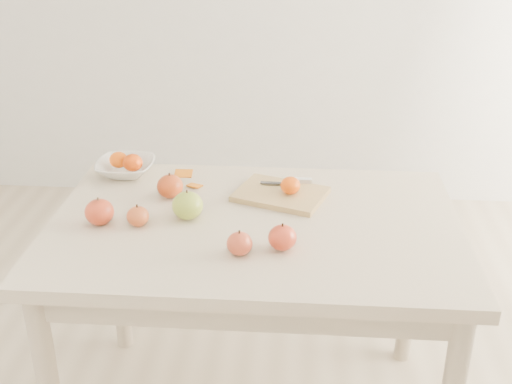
{
  "coord_description": "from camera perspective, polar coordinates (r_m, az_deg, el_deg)",
  "views": [
    {
      "loc": [
        0.13,
        -1.65,
        1.63
      ],
      "look_at": [
        0.0,
        0.05,
        0.82
      ],
      "focal_mm": 45.0,
      "sensor_mm": 36.0,
      "label": 1
    }
  ],
  "objects": [
    {
      "name": "apple_red_a",
      "position": [
        2.02,
        -7.65,
        0.5
      ],
      "size": [
        0.08,
        0.08,
        0.07
      ],
      "primitive_type": "ellipsoid",
      "color": "#900F02",
      "rests_on": "table"
    },
    {
      "name": "apple_red_c",
      "position": [
        1.7,
        -1.47,
        -4.6
      ],
      "size": [
        0.07,
        0.07,
        0.06
      ],
      "primitive_type": "ellipsoid",
      "color": "#A12D1E",
      "rests_on": "table"
    },
    {
      "name": "apple_red_e",
      "position": [
        1.72,
        2.36,
        -4.07
      ],
      "size": [
        0.08,
        0.08,
        0.07
      ],
      "primitive_type": "ellipsoid",
      "color": "maroon",
      "rests_on": "table"
    },
    {
      "name": "board_tangerine",
      "position": [
        1.99,
        3.07,
        0.59
      ],
      "size": [
        0.06,
        0.06,
        0.05
      ],
      "primitive_type": "ellipsoid",
      "color": "#C74907",
      "rests_on": "cutting_board"
    },
    {
      "name": "orange_peel_b",
      "position": [
        2.09,
        -5.47,
        0.51
      ],
      "size": [
        0.05,
        0.05,
        0.01
      ],
      "primitive_type": "cube",
      "rotation": [
        -0.14,
        0.0,
        -0.38
      ],
      "color": "orange",
      "rests_on": "table"
    },
    {
      "name": "apple_red_d",
      "position": [
        1.87,
        -10.46,
        -2.13
      ],
      "size": [
        0.07,
        0.07,
        0.06
      ],
      "primitive_type": "ellipsoid",
      "color": "maroon",
      "rests_on": "table"
    },
    {
      "name": "apple_green",
      "position": [
        1.88,
        -6.1,
        -1.2
      ],
      "size": [
        0.09,
        0.09,
        0.08
      ],
      "primitive_type": "ellipsoid",
      "color": "olive",
      "rests_on": "table"
    },
    {
      "name": "bowl_tangerine_far",
      "position": [
        2.18,
        -10.91,
        2.58
      ],
      "size": [
        0.07,
        0.07,
        0.06
      ],
      "primitive_type": "ellipsoid",
      "color": "#DB4407",
      "rests_on": "fruit_bowl"
    },
    {
      "name": "bowl_tangerine_near",
      "position": [
        2.22,
        -12.12,
        2.82
      ],
      "size": [
        0.06,
        0.06,
        0.05
      ],
      "primitive_type": "ellipsoid",
      "color": "#D95007",
      "rests_on": "fruit_bowl"
    },
    {
      "name": "cutting_board",
      "position": [
        2.02,
        2.2,
        -0.2
      ],
      "size": [
        0.32,
        0.27,
        0.02
      ],
      "primitive_type": "cube",
      "rotation": [
        0.0,
        0.0,
        -0.34
      ],
      "color": "tan",
      "rests_on": "table"
    },
    {
      "name": "apple_red_b",
      "position": [
        1.9,
        -13.75,
        -1.74
      ],
      "size": [
        0.08,
        0.08,
        0.08
      ],
      "primitive_type": "ellipsoid",
      "color": "maroon",
      "rests_on": "table"
    },
    {
      "name": "orange_peel_a",
      "position": [
        2.18,
        -6.46,
        1.54
      ],
      "size": [
        0.06,
        0.05,
        0.01
      ],
      "primitive_type": "cube",
      "rotation": [
        0.21,
        0.0,
        0.03
      ],
      "color": "orange",
      "rests_on": "table"
    },
    {
      "name": "fruit_bowl",
      "position": [
        2.22,
        -11.51,
        2.15
      ],
      "size": [
        0.19,
        0.19,
        0.05
      ],
      "primitive_type": "imported",
      "color": "white",
      "rests_on": "table"
    },
    {
      "name": "paring_knife",
      "position": [
        2.07,
        3.58,
        1.0
      ],
      "size": [
        0.17,
        0.05,
        0.01
      ],
      "color": "white",
      "rests_on": "cutting_board"
    },
    {
      "name": "table",
      "position": [
        1.92,
        -0.11,
        -5.19
      ],
      "size": [
        1.2,
        0.8,
        0.75
      ],
      "color": "beige",
      "rests_on": "ground"
    }
  ]
}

